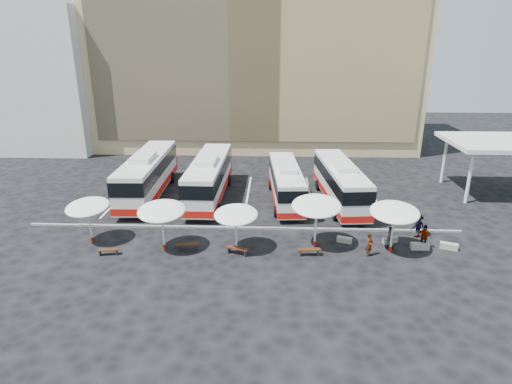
{
  "coord_description": "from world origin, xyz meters",
  "views": [
    {
      "loc": [
        2.32,
        -30.23,
        13.99
      ],
      "look_at": [
        1.0,
        3.0,
        2.2
      ],
      "focal_mm": 30.0,
      "sensor_mm": 36.0,
      "label": 1
    }
  ],
  "objects_px": {
    "wood_bench_2": "(237,249)",
    "conc_bench_1": "(390,240)",
    "conc_bench_3": "(449,246)",
    "sunshade_1": "(162,211)",
    "bus_3": "(340,182)",
    "conc_bench_2": "(420,246)",
    "conc_bench_0": "(344,240)",
    "passenger_1": "(390,237)",
    "bus_2": "(286,182)",
    "wood_bench_0": "(108,251)",
    "passenger_0": "(370,245)",
    "sunshade_4": "(395,212)",
    "sunshade_2": "(236,215)",
    "sunshade_0": "(88,207)",
    "bus_1": "(209,176)",
    "sunshade_3": "(317,206)",
    "wood_bench_3": "(309,251)",
    "bus_0": "(148,174)",
    "passenger_3": "(418,226)",
    "wood_bench_1": "(187,245)",
    "passenger_2": "(424,237)"
  },
  "relations": [
    {
      "from": "sunshade_2",
      "to": "sunshade_3",
      "type": "xyz_separation_m",
      "value": [
        5.58,
        0.84,
        0.4
      ]
    },
    {
      "from": "wood_bench_0",
      "to": "wood_bench_3",
      "type": "bearing_deg",
      "value": 1.99
    },
    {
      "from": "wood_bench_2",
      "to": "conc_bench_3",
      "type": "height_order",
      "value": "wood_bench_2"
    },
    {
      "from": "wood_bench_2",
      "to": "passenger_3",
      "type": "xyz_separation_m",
      "value": [
        13.28,
        3.31,
        0.54
      ]
    },
    {
      "from": "wood_bench_3",
      "to": "passenger_0",
      "type": "relative_size",
      "value": 0.97
    },
    {
      "from": "conc_bench_0",
      "to": "bus_0",
      "type": "bearing_deg",
      "value": 151.05
    },
    {
      "from": "sunshade_4",
      "to": "conc_bench_1",
      "type": "bearing_deg",
      "value": 76.53
    },
    {
      "from": "wood_bench_1",
      "to": "bus_0",
      "type": "bearing_deg",
      "value": 117.48
    },
    {
      "from": "bus_0",
      "to": "conc_bench_0",
      "type": "relative_size",
      "value": 12.58
    },
    {
      "from": "wood_bench_2",
      "to": "conc_bench_1",
      "type": "bearing_deg",
      "value": 11.49
    },
    {
      "from": "wood_bench_2",
      "to": "passenger_0",
      "type": "height_order",
      "value": "passenger_0"
    },
    {
      "from": "sunshade_0",
      "to": "passenger_3",
      "type": "xyz_separation_m",
      "value": [
        24.16,
        1.76,
        -1.83
      ]
    },
    {
      "from": "sunshade_0",
      "to": "conc_bench_2",
      "type": "relative_size",
      "value": 2.68
    },
    {
      "from": "sunshade_2",
      "to": "sunshade_0",
      "type": "bearing_deg",
      "value": 175.02
    },
    {
      "from": "sunshade_4",
      "to": "passenger_0",
      "type": "relative_size",
      "value": 2.35
    },
    {
      "from": "bus_1",
      "to": "passenger_1",
      "type": "bearing_deg",
      "value": -33.77
    },
    {
      "from": "bus_1",
      "to": "sunshade_3",
      "type": "height_order",
      "value": "bus_1"
    },
    {
      "from": "wood_bench_3",
      "to": "passenger_1",
      "type": "xyz_separation_m",
      "value": [
        5.77,
        1.38,
        0.45
      ]
    },
    {
      "from": "conc_bench_1",
      "to": "passenger_1",
      "type": "relative_size",
      "value": 0.67
    },
    {
      "from": "bus_2",
      "to": "wood_bench_0",
      "type": "height_order",
      "value": "bus_2"
    },
    {
      "from": "sunshade_2",
      "to": "conc_bench_0",
      "type": "relative_size",
      "value": 3.02
    },
    {
      "from": "sunshade_0",
      "to": "sunshade_1",
      "type": "height_order",
      "value": "sunshade_1"
    },
    {
      "from": "sunshade_0",
      "to": "wood_bench_3",
      "type": "distance_m",
      "value": 16.09
    },
    {
      "from": "passenger_2",
      "to": "conc_bench_1",
      "type": "bearing_deg",
      "value": 170.1
    },
    {
      "from": "sunshade_0",
      "to": "conc_bench_1",
      "type": "bearing_deg",
      "value": 1.81
    },
    {
      "from": "sunshade_3",
      "to": "wood_bench_3",
      "type": "bearing_deg",
      "value": -109.3
    },
    {
      "from": "passenger_0",
      "to": "bus_1",
      "type": "bearing_deg",
      "value": 85.55
    },
    {
      "from": "bus_3",
      "to": "conc_bench_2",
      "type": "relative_size",
      "value": 9.86
    },
    {
      "from": "bus_3",
      "to": "conc_bench_2",
      "type": "bearing_deg",
      "value": -69.78
    },
    {
      "from": "passenger_1",
      "to": "conc_bench_3",
      "type": "bearing_deg",
      "value": -171.29
    },
    {
      "from": "conc_bench_0",
      "to": "passenger_1",
      "type": "bearing_deg",
      "value": -13.87
    },
    {
      "from": "sunshade_3",
      "to": "passenger_3",
      "type": "xyz_separation_m",
      "value": [
        7.83,
        1.85,
        -2.2
      ]
    },
    {
      "from": "conc_bench_3",
      "to": "passenger_2",
      "type": "xyz_separation_m",
      "value": [
        -1.84,
        0.01,
        0.69
      ]
    },
    {
      "from": "bus_3",
      "to": "sunshade_4",
      "type": "height_order",
      "value": "bus_3"
    },
    {
      "from": "conc_bench_1",
      "to": "passenger_1",
      "type": "distance_m",
      "value": 1.08
    },
    {
      "from": "conc_bench_1",
      "to": "conc_bench_3",
      "type": "height_order",
      "value": "conc_bench_3"
    },
    {
      "from": "sunshade_3",
      "to": "wood_bench_1",
      "type": "distance_m",
      "value": 9.52
    },
    {
      "from": "sunshade_4",
      "to": "wood_bench_2",
      "type": "relative_size",
      "value": 2.32
    },
    {
      "from": "conc_bench_2",
      "to": "sunshade_1",
      "type": "bearing_deg",
      "value": -177.71
    },
    {
      "from": "sunshade_1",
      "to": "wood_bench_2",
      "type": "bearing_deg",
      "value": -5.64
    },
    {
      "from": "conc_bench_3",
      "to": "sunshade_3",
      "type": "bearing_deg",
      "value": 179.45
    },
    {
      "from": "bus_0",
      "to": "sunshade_0",
      "type": "xyz_separation_m",
      "value": [
        -1.49,
        -10.06,
        0.55
      ]
    },
    {
      "from": "bus_1",
      "to": "bus_3",
      "type": "distance_m",
      "value": 12.02
    },
    {
      "from": "passenger_0",
      "to": "conc_bench_0",
      "type": "bearing_deg",
      "value": 70.79
    },
    {
      "from": "wood_bench_0",
      "to": "passenger_0",
      "type": "distance_m",
      "value": 17.98
    },
    {
      "from": "wood_bench_3",
      "to": "passenger_3",
      "type": "relative_size",
      "value": 0.87
    },
    {
      "from": "sunshade_2",
      "to": "passenger_2",
      "type": "bearing_deg",
      "value": 3.29
    },
    {
      "from": "conc_bench_0",
      "to": "passenger_2",
      "type": "bearing_deg",
      "value": -8.22
    },
    {
      "from": "bus_1",
      "to": "conc_bench_1",
      "type": "xyz_separation_m",
      "value": [
        14.56,
        -8.99,
        -1.91
      ]
    },
    {
      "from": "sunshade_2",
      "to": "conc_bench_1",
      "type": "xyz_separation_m",
      "value": [
        11.16,
        1.63,
        -2.5
      ]
    }
  ]
}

